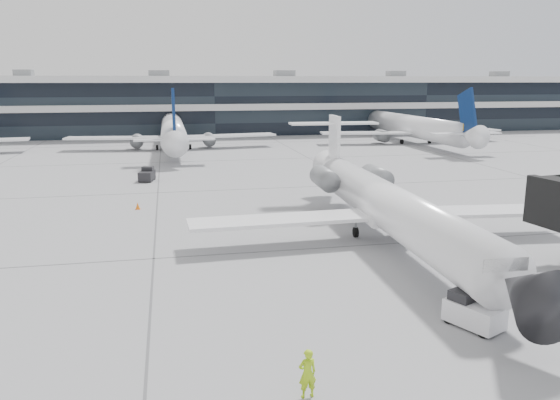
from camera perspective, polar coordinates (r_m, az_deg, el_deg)
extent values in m
plane|color=gray|center=(34.90, 3.63, -5.08)|extent=(220.00, 220.00, 0.00)
cube|color=black|center=(114.56, -7.30, 9.59)|extent=(170.00, 22.00, 10.00)
cylinder|color=white|center=(35.62, 11.52, -0.83)|extent=(3.80, 25.87, 2.90)
cone|color=black|center=(23.37, 24.36, -8.79)|extent=(3.00, 3.11, 2.90)
cone|color=white|center=(49.20, 5.44, 3.38)|extent=(2.87, 3.53, 2.76)
cube|color=white|center=(34.97, 0.07, -2.09)|extent=(11.91, 3.21, 0.24)
cube|color=white|center=(39.73, 20.36, -1.11)|extent=(12.05, 4.01, 0.24)
cylinder|color=slate|center=(43.11, 4.68, 2.26)|extent=(1.74, 3.71, 1.61)
cylinder|color=slate|center=(44.36, 10.07, 2.39)|extent=(1.74, 3.71, 1.61)
cube|color=white|center=(48.28, 5.70, 5.91)|extent=(0.40, 2.80, 4.84)
cube|color=white|center=(48.53, 5.61, 7.98)|extent=(7.79, 1.99, 0.17)
cylinder|color=black|center=(27.44, 19.06, -10.07)|extent=(0.21, 0.61, 0.60)
cylinder|color=black|center=(37.58, 7.91, -3.35)|extent=(0.28, 0.70, 0.69)
cylinder|color=black|center=(38.66, 12.48, -3.08)|extent=(0.28, 0.70, 0.69)
imported|color=#A6D816|center=(19.19, 2.88, -17.64)|extent=(0.69, 0.50, 1.75)
cube|color=white|center=(25.53, 19.64, -11.14)|extent=(2.27, 2.74, 0.97)
cube|color=black|center=(25.56, 18.73, -9.48)|extent=(1.48, 1.38, 0.54)
cylinder|color=black|center=(25.65, 17.20, -11.71)|extent=(0.38, 0.51, 0.47)
cylinder|color=black|center=(26.55, 18.75, -10.97)|extent=(0.38, 0.51, 0.47)
cylinder|color=black|center=(24.79, 20.47, -12.83)|extent=(0.38, 0.51, 0.47)
cylinder|color=black|center=(25.72, 21.95, -12.01)|extent=(0.38, 0.51, 0.47)
cone|color=orange|center=(46.70, -14.65, -0.59)|extent=(0.37, 0.37, 0.58)
cube|color=orange|center=(46.76, -14.63, -0.92)|extent=(0.44, 0.44, 0.03)
cube|color=black|center=(59.54, -13.74, 2.49)|extent=(1.81, 2.53, 0.94)
cube|color=black|center=(59.94, -13.65, 3.17)|extent=(1.32, 1.16, 0.52)
cylinder|color=black|center=(60.54, -14.06, 2.30)|extent=(0.28, 0.49, 0.46)
cylinder|color=black|center=(60.26, -13.00, 2.31)|extent=(0.28, 0.49, 0.46)
cylinder|color=black|center=(58.95, -14.46, 2.02)|extent=(0.28, 0.49, 0.46)
cylinder|color=black|center=(58.66, -13.38, 2.02)|extent=(0.28, 0.49, 0.46)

